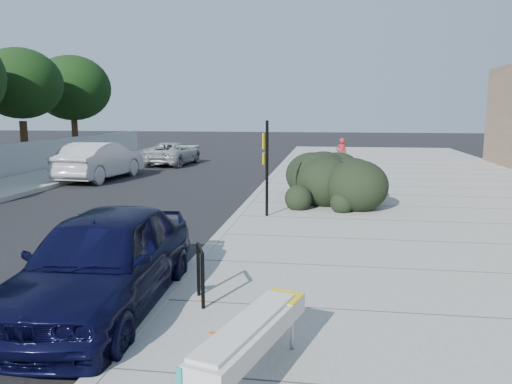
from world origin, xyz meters
The scene contains 13 objects.
ground centered at (0.00, 0.00, 0.00)m, with size 120.00×120.00×0.00m, color black.
sidewalk_near centered at (5.60, 5.00, 0.07)m, with size 11.20×50.00×0.15m, color gray.
curb_near centered at (0.00, 5.00, 0.08)m, with size 0.22×50.00×0.17m, color #9E9E99.
tree_far_e centered at (-12.50, 14.00, 4.18)m, with size 4.00×4.00×5.90m.
tree_far_f centered at (-12.50, 19.00, 4.19)m, with size 4.40×4.40×6.07m.
bench centered at (1.66, -3.99, 0.64)m, with size 1.00×2.08×0.62m.
bike_rack centered at (0.60, -2.00, 0.65)m, with size 0.24×0.53×0.82m.
sign_post centered at (0.79, 4.10, 1.57)m, with size 0.14×0.28×2.50m.
hedge centered at (2.56, 7.00, 0.98)m, with size 2.21×4.41×1.65m, color black.
sedan_navy centered at (-0.80, -2.19, 0.76)m, with size 1.79×4.45×1.52m, color black.
wagon_silver centered at (-7.19, 11.14, 0.80)m, with size 1.69×4.86×1.60m, color #BBBAC0.
suv_silver centered at (-6.00, 17.31, 0.61)m, with size 2.02×4.38×1.22m, color #AAAEB0.
pedestrian centered at (2.95, 14.95, 0.90)m, with size 0.54×0.36×1.49m, color maroon.
Camera 1 is at (2.40, -8.72, 2.90)m, focal length 35.00 mm.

